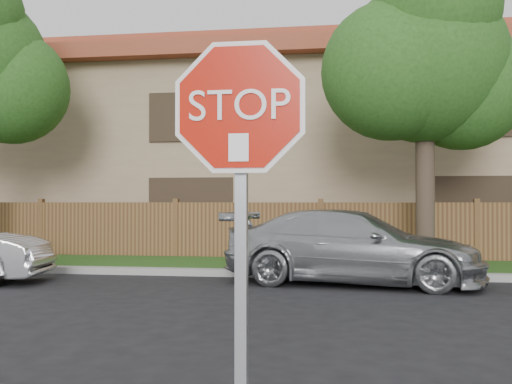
# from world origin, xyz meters

# --- Properties ---
(far_curb) EXTENTS (70.00, 0.30, 0.15)m
(far_curb) POSITION_xyz_m (0.00, 8.15, 0.07)
(far_curb) COLOR gray
(far_curb) RESTS_ON ground
(grass_strip) EXTENTS (70.00, 3.00, 0.12)m
(grass_strip) POSITION_xyz_m (0.00, 9.80, 0.06)
(grass_strip) COLOR #1E4714
(grass_strip) RESTS_ON ground
(fence) EXTENTS (70.00, 0.12, 1.60)m
(fence) POSITION_xyz_m (0.00, 11.40, 0.80)
(fence) COLOR #50311C
(fence) RESTS_ON ground
(apartment_building) EXTENTS (35.20, 9.20, 7.20)m
(apartment_building) POSITION_xyz_m (0.00, 17.00, 3.53)
(apartment_building) COLOR #947C5C
(apartment_building) RESTS_ON ground
(tree_mid) EXTENTS (4.80, 3.90, 7.35)m
(tree_mid) POSITION_xyz_m (2.52, 9.57, 4.87)
(tree_mid) COLOR #382B21
(tree_mid) RESTS_ON ground
(stop_sign) EXTENTS (1.01, 0.13, 2.55)m
(stop_sign) POSITION_xyz_m (0.11, -1.48, 1.83)
(stop_sign) COLOR gray
(stop_sign) RESTS_ON sidewalk_near
(sedan_right) EXTENTS (5.31, 2.81, 1.47)m
(sedan_right) POSITION_xyz_m (0.80, 7.31, 0.73)
(sedan_right) COLOR #9EA1A5
(sedan_right) RESTS_ON ground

